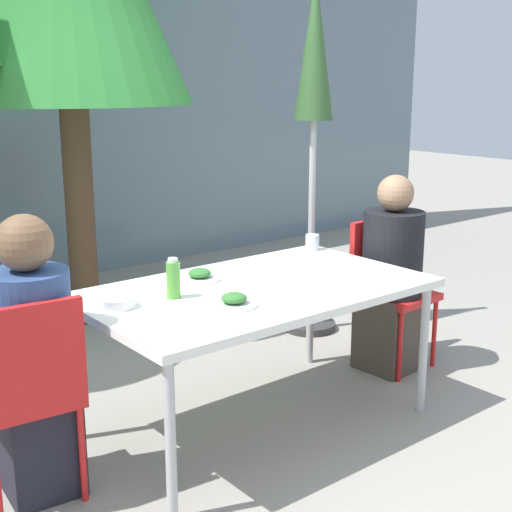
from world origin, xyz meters
TOP-DOWN VIEW (x-y plane):
  - ground_plane at (0.00, 0.00)m, footprint 24.00×24.00m
  - building_facade at (0.00, 3.26)m, footprint 10.00×0.20m
  - dining_table at (0.00, 0.00)m, footprint 1.65×0.97m
  - chair_left at (-1.13, 0.03)m, footprint 0.44×0.44m
  - person_left at (-1.08, 0.10)m, footprint 0.33×0.33m
  - chair_right at (1.12, 0.15)m, footprint 0.42×0.42m
  - person_right at (1.08, 0.07)m, footprint 0.35×0.35m
  - closed_umbrella at (1.18, 0.87)m, footprint 0.36×0.36m
  - plate_0 at (-0.27, -0.18)m, footprint 0.21×0.21m
  - plate_1 at (-0.15, 0.26)m, footprint 0.21×0.21m
  - bottle at (-0.41, 0.09)m, footprint 0.06×0.06m
  - drinking_cup at (0.73, 0.38)m, footprint 0.08×0.08m
  - salad_bowl at (-0.68, 0.12)m, footprint 0.16×0.16m

SIDE VIEW (x-z plane):
  - ground_plane at x=0.00m, z-range 0.00..0.00m
  - chair_left at x=-1.13m, z-range 0.08..0.96m
  - chair_right at x=1.12m, z-range 0.08..0.96m
  - person_right at x=1.08m, z-range -0.04..1.13m
  - person_left at x=-1.08m, z-range -0.03..1.16m
  - dining_table at x=0.00m, z-range 0.31..1.04m
  - plate_1 at x=-0.15m, z-range 0.72..0.78m
  - plate_0 at x=-0.27m, z-range 0.72..0.78m
  - salad_bowl at x=-0.68m, z-range 0.73..0.77m
  - drinking_cup at x=0.73m, z-range 0.73..0.82m
  - bottle at x=-0.41m, z-range 0.72..0.91m
  - building_facade at x=0.00m, z-range 0.00..3.00m
  - closed_umbrella at x=1.18m, z-range 0.49..2.86m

